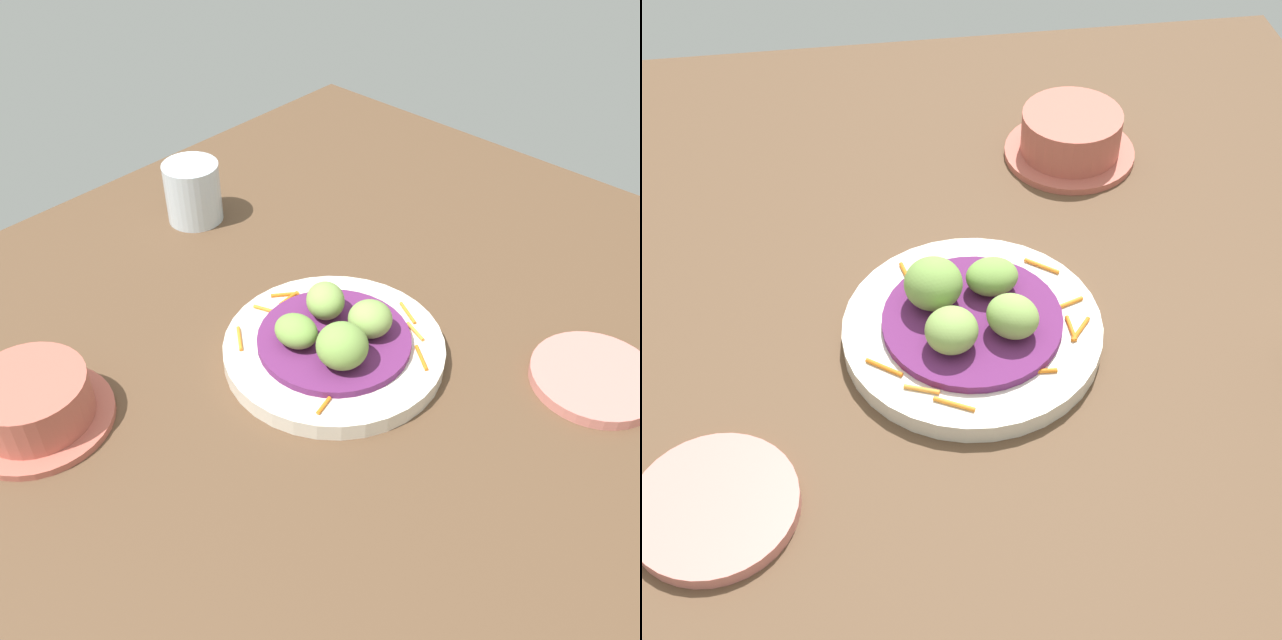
{
  "view_description": "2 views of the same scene",
  "coord_description": "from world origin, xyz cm",
  "views": [
    {
      "loc": [
        32.5,
        -43.67,
        56.38
      ],
      "look_at": [
        -6.77,
        -0.78,
        6.89
      ],
      "focal_mm": 40.93,
      "sensor_mm": 36.0,
      "label": 1
    },
    {
      "loc": [
        3.54,
        55.96,
        63.7
      ],
      "look_at": [
        -4.38,
        0.77,
        5.44
      ],
      "focal_mm": 50.73,
      "sensor_mm": 36.0,
      "label": 2
    }
  ],
  "objects": [
    {
      "name": "table_surface",
      "position": [
        0.0,
        0.0,
        1.0
      ],
      "size": [
        110.0,
        110.0,
        2.0
      ],
      "primitive_type": "cube",
      "color": "brown",
      "rests_on": "ground"
    },
    {
      "name": "main_plate",
      "position": [
        -5.44,
        -0.15,
        2.98
      ],
      "size": [
        23.84,
        23.84,
        1.96
      ],
      "primitive_type": "cylinder",
      "color": "silver",
      "rests_on": "table_surface"
    },
    {
      "name": "cabbage_bed",
      "position": [
        -5.44,
        -0.15,
        4.39
      ],
      "size": [
        16.49,
        16.49,
        0.85
      ],
      "primitive_type": "cylinder",
      "color": "#60235B",
      "rests_on": "main_plate"
    },
    {
      "name": "carrot_garnish",
      "position": [
        -7.46,
        1.83,
        4.16
      ],
      "size": [
        20.73,
        19.0,
        0.4
      ],
      "color": "orange",
      "rests_on": "main_plate"
    },
    {
      "name": "guac_scoop_left",
      "position": [
        -3.13,
        3.07,
        6.72
      ],
      "size": [
        6.62,
        6.61,
        3.82
      ],
      "primitive_type": "ellipsoid",
      "rotation": [
        0.0,
        0.0,
        0.71
      ],
      "color": "#84A851",
      "rests_on": "cabbage_bed"
    },
    {
      "name": "guac_scoop_center",
      "position": [
        -8.67,
        2.16,
        6.72
      ],
      "size": [
        6.39,
        6.34,
        3.8
      ],
      "primitive_type": "ellipsoid",
      "rotation": [
        0.0,
        0.0,
        0.84
      ],
      "color": "#84A851",
      "rests_on": "cabbage_bed"
    },
    {
      "name": "guac_scoop_right",
      "position": [
        -7.76,
        -3.38,
        6.44
      ],
      "size": [
        5.01,
        4.23,
        3.25
      ],
      "primitive_type": "ellipsoid",
      "rotation": [
        0.0,
        0.0,
        0.03
      ],
      "color": "#759E47",
      "rests_on": "cabbage_bed"
    },
    {
      "name": "guac_scoop_back",
      "position": [
        -2.22,
        -2.47,
        7.16
      ],
      "size": [
        6.02,
        6.0,
        4.69
      ],
      "primitive_type": "ellipsoid",
      "rotation": [
        0.0,
        0.0,
        4.85
      ],
      "color": "#759E47",
      "rests_on": "cabbage_bed"
    },
    {
      "name": "side_plate_small",
      "position": [
        17.25,
        15.37,
        2.63
      ],
      "size": [
        13.36,
        13.36,
        1.26
      ],
      "primitive_type": "cylinder",
      "color": "tan",
      "rests_on": "table_surface"
    },
    {
      "name": "terracotta_bowl",
      "position": [
        -20.69,
        -26.66,
        4.54
      ],
      "size": [
        14.82,
        14.82,
        5.54
      ],
      "color": "#B75B4C",
      "rests_on": "table_surface"
    }
  ]
}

